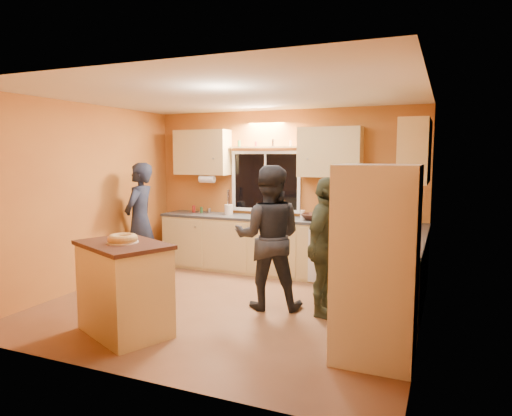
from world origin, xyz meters
The scene contains 14 objects.
ground centered at (0.00, 0.00, 0.00)m, with size 4.50×4.50×0.00m, color brown.
room_shell centered at (0.12, 0.41, 1.62)m, with size 4.54×4.04×2.61m.
back_counter centered at (0.01, 1.70, 0.45)m, with size 4.23×0.62×0.90m.
right_counter centered at (1.95, 0.50, 0.45)m, with size 0.62×1.84×0.90m.
refrigerator centered at (1.89, -0.80, 0.90)m, with size 0.72×0.70×1.80m, color silver.
island centered at (-0.63, -1.21, 0.49)m, with size 1.20×1.04×0.97m.
bundt_pastry centered at (-0.63, -1.21, 1.02)m, with size 0.31×0.31×0.09m, color #B18B48.
person_left centered at (-1.90, 0.75, 0.88)m, with size 0.64×0.42×1.77m, color black.
person_center centered at (0.47, 0.15, 0.88)m, with size 0.86×0.67×1.76m, color black.
person_right centered at (1.17, 0.15, 0.82)m, with size 0.96×0.40×1.63m, color #303320.
mixing_bowl centered at (0.61, 1.69, 0.95)m, with size 0.38×0.38×0.09m, color black.
utensil_crock centered at (-0.86, 1.73, 0.99)m, with size 0.14×0.14×0.17m, color beige.
potted_plant centered at (1.92, -0.30, 1.06)m, with size 0.28×0.25×0.31m, color gray.
red_box centered at (1.91, 0.49, 0.94)m, with size 0.16×0.12×0.07m, color #A52319.
Camera 1 is at (2.46, -4.98, 1.89)m, focal length 32.00 mm.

